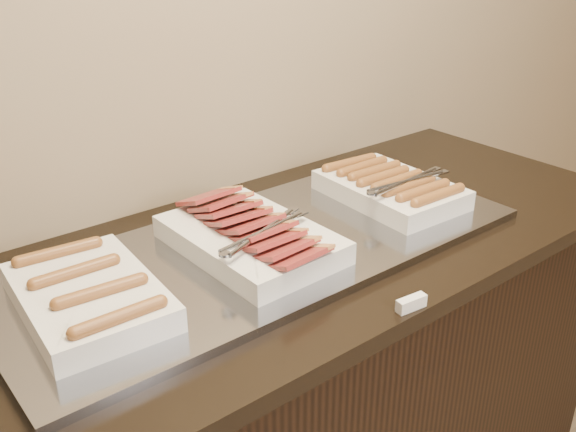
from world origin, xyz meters
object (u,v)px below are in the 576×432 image
object	(u,v)px
dish_center	(251,236)
counter	(262,410)
dish_right	(391,187)
warming_tray	(265,248)
dish_left	(88,295)

from	to	relation	value
dish_center	counter	bearing A→B (deg)	7.53
counter	dish_right	size ratio (longest dim) A/B	5.66
counter	dish_right	xyz separation A→B (m)	(0.42, -0.00, 0.50)
dish_center	dish_right	size ratio (longest dim) A/B	1.14
counter	warming_tray	distance (m)	0.46
warming_tray	dish_left	size ratio (longest dim) A/B	3.31
dish_center	dish_right	xyz separation A→B (m)	(0.44, -0.00, -0.00)
dish_center	dish_right	bearing A→B (deg)	-1.42
counter	dish_right	bearing A→B (deg)	-0.55
dish_left	dish_right	world-z (taller)	dish_right
dish_left	dish_center	bearing A→B (deg)	3.44
dish_left	dish_right	distance (m)	0.81
counter	warming_tray	bearing A→B (deg)	0.00
warming_tray	dish_right	bearing A→B (deg)	-0.57
warming_tray	dish_right	xyz separation A→B (m)	(0.40, -0.00, 0.04)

